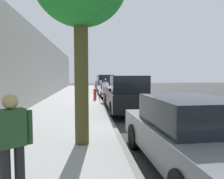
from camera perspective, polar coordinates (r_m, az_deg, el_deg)
name	(u,v)px	position (r m, az deg, el deg)	size (l,w,h in m)	color
ground	(130,104)	(14.37, 5.09, -3.91)	(70.70, 70.70, 0.00)	#353535
sidewalk	(70,104)	(14.12, -11.46, -3.82)	(4.11, 44.19, 0.14)	#9E9E9E
curb_edge	(102,103)	(14.10, -2.76, -3.76)	(0.16, 44.19, 0.14)	gray
lane_stripe_centre	(174,103)	(15.30, 16.71, -3.56)	(0.14, 44.20, 0.01)	white
lane_stripe_bike_edge	(123,104)	(14.28, 3.15, -3.94)	(0.12, 44.19, 0.01)	white
building_facade	(33,67)	(14.39, -20.84, 5.73)	(0.50, 44.19, 4.95)	#96978F
parked_suv_tan_nearest	(103,81)	(30.98, -2.57, 2.28)	(2.07, 4.75, 1.99)	tan
parked_suv_dark_blue_second	(105,83)	(24.39, -2.01, 1.80)	(2.07, 4.75, 1.99)	navy
parked_sedan_white_mid	(109,89)	(18.29, -0.70, 0.19)	(1.98, 4.47, 1.52)	white
parked_pickup_black_far	(126,95)	(11.00, 3.89, -1.63)	(2.08, 5.33, 1.95)	black
parked_sedan_grey_farthest	(189,134)	(4.74, 20.27, -11.36)	(1.95, 4.46, 1.52)	slate
bicycle_at_curb	(109,99)	(14.10, -0.88, -2.52)	(1.35, 1.17, 0.76)	black
cyclist_with_backpack	(105,88)	(14.49, -1.90, 0.35)	(0.55, 0.53, 1.72)	#C6B284
pedestrian_on_phone	(12,140)	(3.50, -25.81, -12.44)	(0.53, 0.40, 1.57)	black
fire_hydrant	(95,94)	(15.39, -4.70, -1.25)	(0.22, 0.22, 0.84)	red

